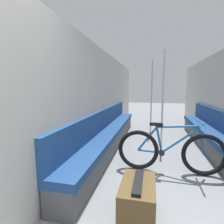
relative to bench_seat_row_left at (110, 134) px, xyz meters
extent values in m
cube|color=beige|center=(-0.22, -0.02, 0.78)|extent=(0.10, 9.07, 2.14)
cube|color=#4C4C51|center=(0.03, 0.00, -0.12)|extent=(0.34, 4.59, 0.33)
cube|color=navy|center=(0.03, 0.00, 0.09)|extent=(0.40, 4.59, 0.10)
cube|color=navy|center=(-0.14, 0.00, 0.35)|extent=(0.07, 4.59, 0.42)
cube|color=#4C4C51|center=(2.13, 0.00, -0.12)|extent=(0.34, 4.59, 0.33)
cube|color=navy|center=(2.13, 0.00, 0.09)|extent=(0.40, 4.59, 0.10)
torus|color=black|center=(0.70, -0.95, 0.03)|extent=(0.65, 0.07, 0.65)
torus|color=black|center=(1.68, -0.95, 0.03)|extent=(0.65, 0.07, 0.65)
cylinder|color=#1E5693|center=(0.89, -0.95, 0.03)|extent=(0.37, 0.03, 0.05)
cylinder|color=#1E5693|center=(0.84, -0.95, 0.22)|extent=(0.29, 0.03, 0.39)
cylinder|color=#1E5693|center=(1.02, -0.95, 0.24)|extent=(0.13, 0.03, 0.46)
cylinder|color=#1E5693|center=(1.33, -0.95, 0.23)|extent=(0.53, 0.03, 0.44)
cylinder|color=#1E5693|center=(1.28, -0.95, 0.45)|extent=(0.61, 0.03, 0.08)
cylinder|color=#1E5693|center=(1.63, -0.95, 0.24)|extent=(0.13, 0.03, 0.43)
cylinder|color=black|center=(1.07, -0.95, 0.02)|extent=(0.09, 0.06, 0.09)
cube|color=black|center=(0.97, -0.95, 0.47)|extent=(0.20, 0.07, 0.04)
cylinder|color=#1E5693|center=(1.58, -0.95, 0.54)|extent=(0.02, 0.46, 0.02)
cylinder|color=gray|center=(1.13, 0.31, -0.28)|extent=(0.08, 0.08, 0.01)
cylinder|color=silver|center=(1.13, 0.31, 0.77)|extent=(0.04, 0.04, 2.12)
cylinder|color=gray|center=(0.88, 1.48, -0.28)|extent=(0.08, 0.08, 0.01)
cylinder|color=silver|center=(0.88, 1.48, 0.77)|extent=(0.04, 0.04, 2.12)
cube|color=brown|center=(0.79, -2.08, -0.09)|extent=(0.33, 0.55, 0.40)
cube|color=black|center=(0.79, -2.08, 0.13)|extent=(0.08, 0.47, 0.03)
camera|label=1|loc=(0.90, -3.68, 1.03)|focal=28.00mm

